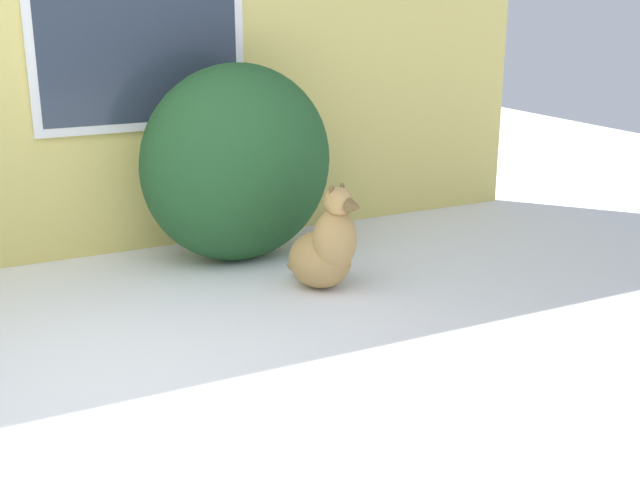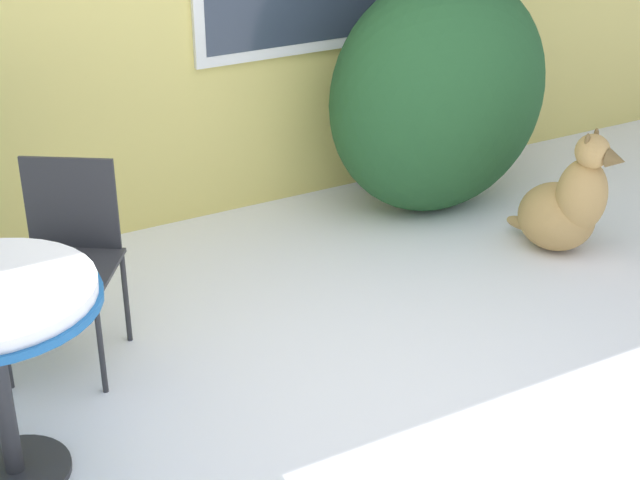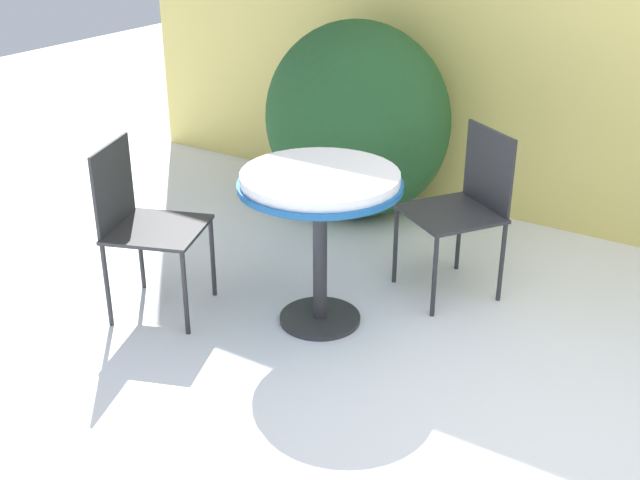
{
  "view_description": "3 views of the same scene",
  "coord_description": "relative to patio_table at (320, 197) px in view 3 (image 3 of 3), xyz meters",
  "views": [
    {
      "loc": [
        -0.54,
        -3.43,
        1.8
      ],
      "look_at": [
        1.6,
        0.89,
        0.31
      ],
      "focal_mm": 45.0,
      "sensor_mm": 36.0,
      "label": 1
    },
    {
      "loc": [
        -1.78,
        -2.63,
        2.38
      ],
      "look_at": [
        0.0,
        0.6,
        0.55
      ],
      "focal_mm": 55.0,
      "sensor_mm": 36.0,
      "label": 2
    },
    {
      "loc": [
        0.51,
        -2.52,
        2.06
      ],
      "look_at": [
        -1.39,
        0.41,
        0.45
      ],
      "focal_mm": 45.0,
      "sensor_mm": 36.0,
      "label": 3
    }
  ],
  "objects": [
    {
      "name": "ground_plane",
      "position": [
        1.39,
        -0.41,
        -0.67
      ],
      "size": [
        16.0,
        16.0,
        0.0
      ],
      "primitive_type": "plane",
      "color": "white"
    },
    {
      "name": "shrub_left",
      "position": [
        -0.57,
        1.32,
        -0.04
      ],
      "size": [
        1.21,
        1.03,
        1.25
      ],
      "color": "#235128",
      "rests_on": "ground_plane"
    },
    {
      "name": "patio_table",
      "position": [
        0.0,
        0.0,
        0.0
      ],
      "size": [
        0.78,
        0.78,
        0.79
      ],
      "color": "#2D2D30",
      "rests_on": "ground_plane"
    },
    {
      "name": "patio_chair_near_table",
      "position": [
        0.44,
        0.69,
        -0.17
      ],
      "size": [
        0.61,
        0.61,
        0.88
      ],
      "rotation": [
        0.0,
        0.0,
        -0.58
      ],
      "color": "#2D2D30",
      "rests_on": "ground_plane"
    },
    {
      "name": "patio_chair_far_side",
      "position": [
        -0.8,
        -0.37,
        -0.17
      ],
      "size": [
        0.57,
        0.57,
        0.88
      ],
      "rotation": [
        0.0,
        0.0,
        1.94
      ],
      "color": "#2D2D30",
      "rests_on": "ground_plane"
    }
  ]
}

